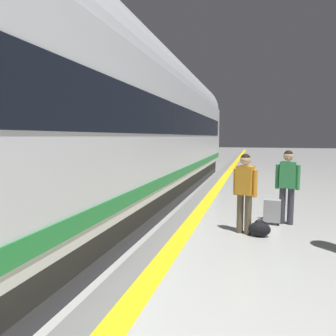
{
  "coord_description": "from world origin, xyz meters",
  "views": [
    {
      "loc": [
        0.77,
        1.62,
        2.04
      ],
      "look_at": [
        -1.0,
        7.75,
        1.37
      ],
      "focal_mm": 32.09,
      "sensor_mm": 36.0,
      "label": 1
    }
  ],
  "objects_px": {
    "suitcase_mid": "(272,211)",
    "high_speed_train": "(48,110)",
    "passenger_near": "(245,188)",
    "duffel_bag_near": "(260,229)",
    "passenger_mid": "(287,182)"
  },
  "relations": [
    {
      "from": "high_speed_train",
      "to": "duffel_bag_near",
      "type": "xyz_separation_m",
      "value": [
        3.63,
        1.78,
        -2.35
      ]
    },
    {
      "from": "suitcase_mid",
      "to": "high_speed_train",
      "type": "bearing_deg",
      "value": -144.72
    },
    {
      "from": "high_speed_train",
      "to": "passenger_mid",
      "type": "xyz_separation_m",
      "value": [
        4.23,
        2.88,
        -1.5
      ]
    },
    {
      "from": "duffel_bag_near",
      "to": "suitcase_mid",
      "type": "bearing_deg",
      "value": 73.75
    },
    {
      "from": "high_speed_train",
      "to": "passenger_near",
      "type": "height_order",
      "value": "high_speed_train"
    },
    {
      "from": "passenger_near",
      "to": "passenger_mid",
      "type": "bearing_deg",
      "value": 46.85
    },
    {
      "from": "duffel_bag_near",
      "to": "passenger_mid",
      "type": "height_order",
      "value": "passenger_mid"
    },
    {
      "from": "high_speed_train",
      "to": "passenger_near",
      "type": "relative_size",
      "value": 16.81
    },
    {
      "from": "high_speed_train",
      "to": "passenger_mid",
      "type": "bearing_deg",
      "value": 34.24
    },
    {
      "from": "duffel_bag_near",
      "to": "suitcase_mid",
      "type": "relative_size",
      "value": 0.75
    },
    {
      "from": "passenger_near",
      "to": "duffel_bag_near",
      "type": "height_order",
      "value": "passenger_near"
    },
    {
      "from": "passenger_mid",
      "to": "suitcase_mid",
      "type": "height_order",
      "value": "passenger_mid"
    },
    {
      "from": "duffel_bag_near",
      "to": "suitcase_mid",
      "type": "distance_m",
      "value": 1.04
    },
    {
      "from": "passenger_near",
      "to": "duffel_bag_near",
      "type": "relative_size",
      "value": 3.84
    },
    {
      "from": "duffel_bag_near",
      "to": "high_speed_train",
      "type": "bearing_deg",
      "value": -153.84
    }
  ]
}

